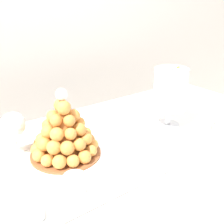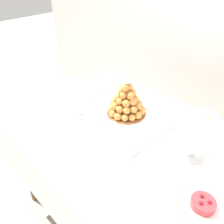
# 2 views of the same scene
# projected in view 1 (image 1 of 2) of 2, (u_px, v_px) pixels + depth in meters

# --- Properties ---
(buffet_table) EXTENTS (1.51, 0.94, 0.75)m
(buffet_table) POSITION_uv_depth(u_px,v_px,m) (140.00, 175.00, 0.99)
(buffet_table) COLOR brown
(buffet_table) RESTS_ON ground_plane
(serving_tray) EXTENTS (0.53, 0.38, 0.02)m
(serving_tray) POSITION_uv_depth(u_px,v_px,m) (78.00, 165.00, 0.87)
(serving_tray) COLOR white
(serving_tray) RESTS_ON buffet_table
(croquembouche) EXTENTS (0.23, 0.23, 0.23)m
(croquembouche) POSITION_uv_depth(u_px,v_px,m) (64.00, 132.00, 0.89)
(croquembouche) COLOR brown
(croquembouche) RESTS_ON serving_tray
(dessert_cup_left) EXTENTS (0.06, 0.06, 0.05)m
(dessert_cup_left) POSITION_uv_depth(u_px,v_px,m) (31.00, 209.00, 0.65)
(dessert_cup_left) COLOR silver
(dessert_cup_left) RESTS_ON serving_tray
(dessert_cup_mid_left) EXTENTS (0.06, 0.06, 0.05)m
(dessert_cup_mid_left) POSITION_uv_depth(u_px,v_px,m) (75.00, 184.00, 0.74)
(dessert_cup_mid_left) COLOR silver
(dessert_cup_mid_left) RESTS_ON serving_tray
(dessert_cup_centre) EXTENTS (0.06, 0.06, 0.06)m
(dessert_cup_centre) POSITION_uv_depth(u_px,v_px,m) (118.00, 166.00, 0.81)
(dessert_cup_centre) COLOR silver
(dessert_cup_centre) RESTS_ON serving_tray
(dessert_cup_mid_right) EXTENTS (0.05, 0.05, 0.05)m
(dessert_cup_mid_right) POSITION_uv_depth(u_px,v_px,m) (153.00, 156.00, 0.87)
(dessert_cup_mid_right) COLOR silver
(dessert_cup_mid_right) RESTS_ON serving_tray
(macaron_goblet) EXTENTS (0.13, 0.13, 0.25)m
(macaron_goblet) POSITION_uv_depth(u_px,v_px,m) (170.00, 90.00, 1.09)
(macaron_goblet) COLOR white
(macaron_goblet) RESTS_ON buffet_table
(wine_glass) EXTENTS (0.08, 0.08, 0.16)m
(wine_glass) POSITION_uv_depth(u_px,v_px,m) (13.00, 126.00, 0.88)
(wine_glass) COLOR silver
(wine_glass) RESTS_ON buffet_table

